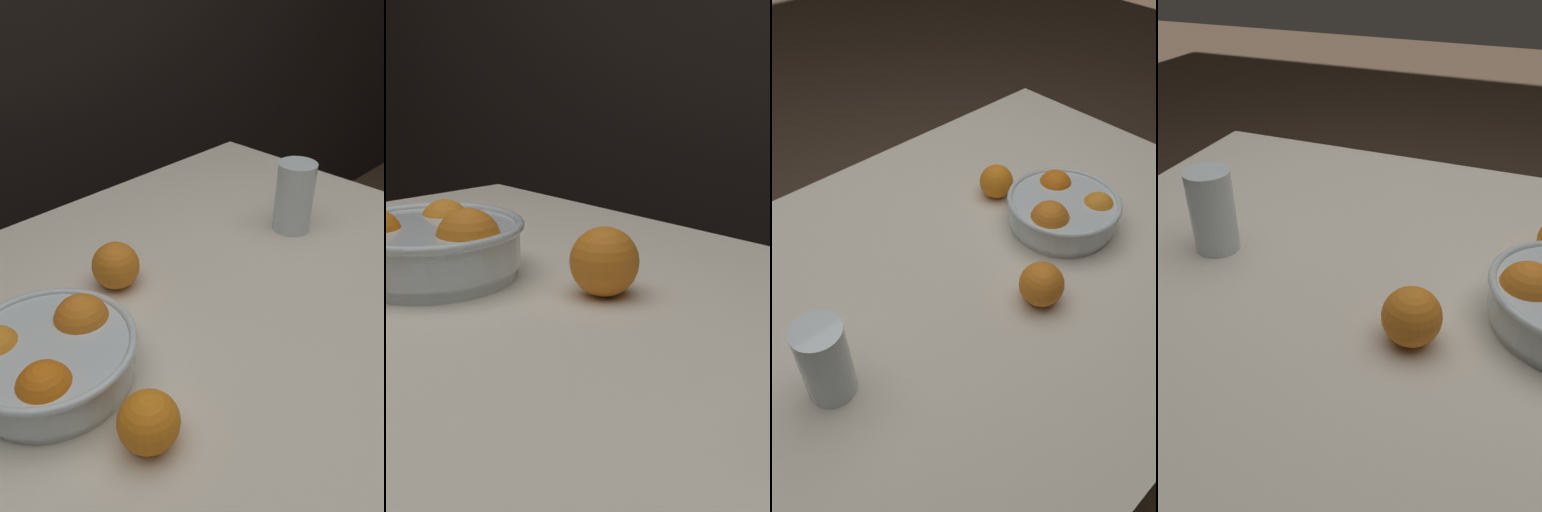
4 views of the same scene
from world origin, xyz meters
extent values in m
cube|color=beige|center=(0.00, 0.00, 0.75)|extent=(1.35, 0.96, 0.03)
cylinder|color=#936B47|center=(0.61, 0.42, 0.37)|extent=(0.05, 0.05, 0.73)
cylinder|color=silver|center=(-0.22, 0.03, 0.77)|extent=(0.22, 0.22, 0.02)
cylinder|color=silver|center=(-0.22, 0.03, 0.81)|extent=(0.23, 0.23, 0.05)
torus|color=silver|center=(-0.22, 0.03, 0.83)|extent=(0.24, 0.24, 0.01)
sphere|color=orange|center=(-0.15, 0.05, 0.82)|extent=(0.08, 0.08, 0.08)
sphere|color=orange|center=(-0.26, -0.02, 0.82)|extent=(0.07, 0.07, 0.07)
cylinder|color=#F4A314|center=(0.37, 0.05, 0.81)|extent=(0.07, 0.07, 0.10)
cylinder|color=silver|center=(0.37, 0.05, 0.84)|extent=(0.08, 0.08, 0.15)
sphere|color=orange|center=(-0.02, 0.15, 0.81)|extent=(0.08, 0.08, 0.08)
sphere|color=orange|center=(-0.19, -0.14, 0.80)|extent=(0.08, 0.08, 0.08)
camera|label=1|loc=(-0.43, -0.45, 1.29)|focal=35.00mm
camera|label=2|loc=(0.55, -0.42, 1.05)|focal=50.00mm
camera|label=3|loc=(0.51, 0.51, 1.47)|focal=35.00mm
camera|label=4|loc=(-0.13, 0.65, 1.25)|focal=35.00mm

